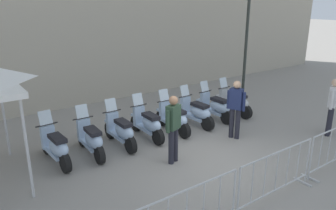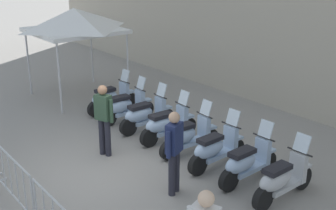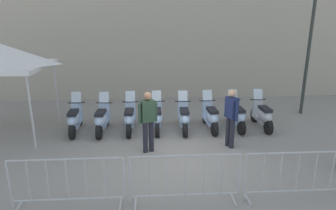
{
  "view_description": "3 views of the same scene",
  "coord_description": "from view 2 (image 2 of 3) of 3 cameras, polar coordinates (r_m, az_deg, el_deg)",
  "views": [
    {
      "loc": [
        -5.17,
        -5.61,
        3.91
      ],
      "look_at": [
        0.09,
        1.79,
        0.99
      ],
      "focal_mm": 35.26,
      "sensor_mm": 36.0,
      "label": 1
    },
    {
      "loc": [
        7.59,
        -4.26,
        4.58
      ],
      "look_at": [
        -0.23,
        1.91,
        1.07
      ],
      "focal_mm": 46.63,
      "sensor_mm": 36.0,
      "label": 2
    },
    {
      "loc": [
        -0.65,
        -7.36,
        3.64
      ],
      "look_at": [
        -0.09,
        2.0,
        0.89
      ],
      "focal_mm": 31.97,
      "sensor_mm": 36.0,
      "label": 3
    }
  ],
  "objects": [
    {
      "name": "canopy_tent",
      "position": [
        14.4,
        -12.14,
        10.75
      ],
      "size": [
        2.64,
        2.64,
        2.91
      ],
      "color": "silver",
      "rests_on": "ground"
    },
    {
      "name": "officer_by_barriers",
      "position": [
        8.49,
        0.81,
        -5.67
      ],
      "size": [
        0.34,
        0.51,
        1.73
      ],
      "color": "#23232D",
      "rests_on": "ground"
    },
    {
      "name": "officer_mid_plaza",
      "position": [
        10.21,
        -8.4,
        -1.47
      ],
      "size": [
        0.52,
        0.33,
        1.73
      ],
      "color": "#23232D",
      "rests_on": "ground"
    },
    {
      "name": "motorcycle_2",
      "position": [
        11.67,
        -3.03,
        -1.32
      ],
      "size": [
        0.56,
        1.72,
        1.24
      ],
      "color": "black",
      "rests_on": "ground"
    },
    {
      "name": "motorcycle_6",
      "position": [
        9.25,
        10.26,
        -7.42
      ],
      "size": [
        0.56,
        1.72,
        1.24
      ],
      "color": "black",
      "rests_on": "ground"
    },
    {
      "name": "motorcycle_0",
      "position": [
        13.09,
        -7.54,
        0.87
      ],
      "size": [
        0.56,
        1.73,
        1.24
      ],
      "color": "black",
      "rests_on": "ground"
    },
    {
      "name": "motorcycle_4",
      "position": [
        10.35,
        2.55,
        -4.12
      ],
      "size": [
        0.56,
        1.72,
        1.24
      ],
      "color": "black",
      "rests_on": "ground"
    },
    {
      "name": "motorcycle_3",
      "position": [
        11.02,
        -0.22,
        -2.58
      ],
      "size": [
        0.56,
        1.72,
        1.24
      ],
      "color": "black",
      "rests_on": "ground"
    },
    {
      "name": "barrier_segment_1",
      "position": [
        8.87,
        -19.89,
        -9.05
      ],
      "size": [
        2.23,
        0.45,
        1.07
      ],
      "color": "#B2B5B7",
      "rests_on": "ground"
    },
    {
      "name": "motorcycle_7",
      "position": [
        8.76,
        14.64,
        -9.39
      ],
      "size": [
        0.56,
        1.72,
        1.24
      ],
      "color": "black",
      "rests_on": "ground"
    },
    {
      "name": "ground_plane",
      "position": [
        9.84,
        -8.0,
        -8.55
      ],
      "size": [
        120.0,
        120.0,
        0.0
      ],
      "primitive_type": "plane",
      "color": "gray"
    },
    {
      "name": "motorcycle_5",
      "position": [
        9.77,
        6.17,
        -5.71
      ],
      "size": [
        0.56,
        1.73,
        1.24
      ],
      "color": "black",
      "rests_on": "ground"
    },
    {
      "name": "motorcycle_1",
      "position": [
        12.34,
        -5.67,
        -0.22
      ],
      "size": [
        0.56,
        1.72,
        1.24
      ],
      "color": "black",
      "rests_on": "ground"
    }
  ]
}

